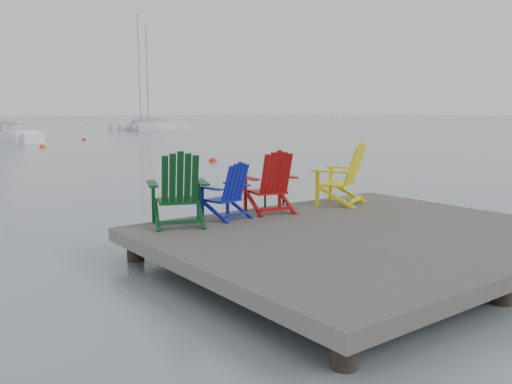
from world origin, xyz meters
TOP-DOWN VIEW (x-y plane):
  - ground at (0.00, 0.00)m, footprint 400.00×400.00m
  - dock at (0.00, 0.00)m, footprint 6.00×5.00m
  - handrail at (0.25, 2.45)m, footprint 0.48×0.04m
  - chair_green at (-2.06, 1.96)m, footprint 1.12×1.07m
  - chair_blue at (-1.13, 1.98)m, footprint 0.83×0.79m
  - chair_red at (-0.22, 1.96)m, footprint 1.00×0.94m
  - chair_yellow at (1.41, 1.79)m, footprint 1.14×1.09m
  - sailboat_near at (3.13, 37.70)m, footprint 3.97×8.52m
  - sailboat_mid at (20.99, 52.13)m, footprint 5.61×10.08m
  - sailboat_far at (22.48, 52.39)m, footprint 8.59×2.34m
  - buoy_a at (6.87, 14.96)m, footprint 0.37×0.37m
  - buoy_c at (8.45, 35.71)m, footprint 0.34×0.34m
  - buoy_d at (3.51, 29.07)m, footprint 0.40×0.40m

SIDE VIEW (x-z plane):
  - ground at x=0.00m, z-range 0.00..0.00m
  - buoy_a at x=6.87m, z-range -0.19..0.19m
  - buoy_c at x=8.45m, z-range -0.17..0.17m
  - buoy_d at x=3.51m, z-range -0.20..0.20m
  - dock at x=0.00m, z-range -0.35..1.05m
  - sailboat_mid at x=20.99m, z-range -6.31..7.02m
  - sailboat_far at x=22.48m, z-range -5.55..6.26m
  - sailboat_near at x=3.13m, z-range -5.35..6.06m
  - chair_blue at x=-1.13m, z-range 0.50..1.44m
  - handrail at x=0.25m, z-range 0.59..1.49m
  - chair_red at x=-0.22m, z-range 0.50..1.59m
  - chair_green at x=-2.06m, z-range 0.50..1.66m
  - chair_yellow at x=1.41m, z-range 0.50..1.67m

